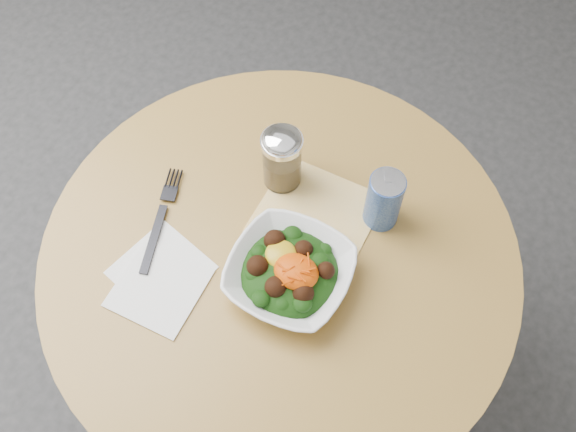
# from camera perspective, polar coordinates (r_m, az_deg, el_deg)

# --- Properties ---
(ground) EXTENTS (6.00, 6.00, 0.00)m
(ground) POSITION_cam_1_polar(r_m,az_deg,el_deg) (1.90, -0.49, -13.40)
(ground) COLOR #2C2C2E
(ground) RESTS_ON ground
(table) EXTENTS (0.90, 0.90, 0.75)m
(table) POSITION_cam_1_polar(r_m,az_deg,el_deg) (1.38, -0.66, -6.83)
(table) COLOR black
(table) RESTS_ON ground
(cloth_napkin) EXTENTS (0.22, 0.20, 0.00)m
(cloth_napkin) POSITION_cam_1_polar(r_m,az_deg,el_deg) (1.24, 2.48, 0.17)
(cloth_napkin) COLOR orange
(cloth_napkin) RESTS_ON table
(paper_napkins) EXTENTS (0.18, 0.20, 0.00)m
(paper_napkins) POSITION_cam_1_polar(r_m,az_deg,el_deg) (1.20, -11.30, -5.48)
(paper_napkins) COLOR white
(paper_napkins) RESTS_ON table
(salad_bowl) EXTENTS (0.22, 0.22, 0.08)m
(salad_bowl) POSITION_cam_1_polar(r_m,az_deg,el_deg) (1.15, 0.16, -5.03)
(salad_bowl) COLOR white
(salad_bowl) RESTS_ON table
(fork) EXTENTS (0.09, 0.23, 0.00)m
(fork) POSITION_cam_1_polar(r_m,az_deg,el_deg) (1.25, -11.17, 0.03)
(fork) COLOR black
(fork) RESTS_ON table
(spice_shaker) EXTENTS (0.08, 0.08, 0.14)m
(spice_shaker) POSITION_cam_1_polar(r_m,az_deg,el_deg) (1.22, -0.54, 5.12)
(spice_shaker) COLOR silver
(spice_shaker) RESTS_ON table
(beverage_can) EXTENTS (0.07, 0.07, 0.13)m
(beverage_can) POSITION_cam_1_polar(r_m,az_deg,el_deg) (1.19, 8.52, 1.42)
(beverage_can) COLOR navy
(beverage_can) RESTS_ON table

